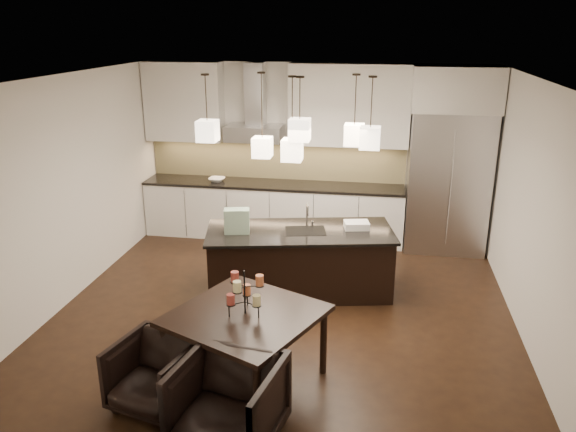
% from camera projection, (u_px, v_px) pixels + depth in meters
% --- Properties ---
extents(floor, '(5.50, 5.50, 0.02)m').
position_uv_depth(floor, '(285.00, 309.00, 7.00)').
color(floor, black).
rests_on(floor, ground).
extents(ceiling, '(5.50, 5.50, 0.02)m').
position_uv_depth(ceiling, '(285.00, 77.00, 6.09)').
color(ceiling, white).
rests_on(ceiling, wall_back).
extents(wall_back, '(5.50, 0.02, 2.80)m').
position_uv_depth(wall_back, '(314.00, 151.00, 9.12)').
color(wall_back, silver).
rests_on(wall_back, ground).
extents(wall_front, '(5.50, 0.02, 2.80)m').
position_uv_depth(wall_front, '(218.00, 316.00, 3.97)').
color(wall_front, silver).
rests_on(wall_front, ground).
extents(wall_left, '(0.02, 5.50, 2.80)m').
position_uv_depth(wall_left, '(67.00, 190.00, 6.98)').
color(wall_left, silver).
rests_on(wall_left, ground).
extents(wall_right, '(0.02, 5.50, 2.80)m').
position_uv_depth(wall_right, '(534.00, 214.00, 6.11)').
color(wall_right, silver).
rests_on(wall_right, ground).
extents(refrigerator, '(1.20, 0.72, 2.15)m').
position_uv_depth(refrigerator, '(448.00, 182.00, 8.54)').
color(refrigerator, '#B7B7BA').
rests_on(refrigerator, floor).
extents(fridge_panel, '(1.26, 0.72, 0.65)m').
position_uv_depth(fridge_panel, '(457.00, 89.00, 8.08)').
color(fridge_panel, silver).
rests_on(fridge_panel, refrigerator).
extents(lower_cabinets, '(4.21, 0.62, 0.88)m').
position_uv_depth(lower_cabinets, '(273.00, 211.00, 9.22)').
color(lower_cabinets, silver).
rests_on(lower_cabinets, floor).
extents(countertop, '(4.21, 0.66, 0.04)m').
position_uv_depth(countertop, '(273.00, 184.00, 9.07)').
color(countertop, black).
rests_on(countertop, lower_cabinets).
extents(backsplash, '(4.21, 0.02, 0.63)m').
position_uv_depth(backsplash, '(276.00, 160.00, 9.24)').
color(backsplash, tan).
rests_on(backsplash, countertop).
extents(upper_cab_left, '(1.25, 0.35, 1.25)m').
position_uv_depth(upper_cab_left, '(184.00, 102.00, 9.02)').
color(upper_cab_left, silver).
rests_on(upper_cab_left, wall_back).
extents(upper_cab_right, '(1.85, 0.35, 1.25)m').
position_uv_depth(upper_cab_right, '(349.00, 105.00, 8.60)').
color(upper_cab_right, silver).
rests_on(upper_cab_right, wall_back).
extents(hood_canopy, '(0.90, 0.52, 0.24)m').
position_uv_depth(hood_canopy, '(255.00, 133.00, 8.90)').
color(hood_canopy, '#B7B7BA').
rests_on(hood_canopy, wall_back).
extents(hood_chimney, '(0.30, 0.28, 0.96)m').
position_uv_depth(hood_chimney, '(255.00, 94.00, 8.81)').
color(hood_chimney, '#B7B7BA').
rests_on(hood_chimney, hood_canopy).
extents(fruit_bowl, '(0.27, 0.27, 0.06)m').
position_uv_depth(fruit_bowl, '(217.00, 180.00, 9.16)').
color(fruit_bowl, silver).
rests_on(fruit_bowl, countertop).
extents(island_body, '(2.45, 1.38, 0.81)m').
position_uv_depth(island_body, '(300.00, 262.00, 7.34)').
color(island_body, black).
rests_on(island_body, floor).
extents(island_top, '(2.54, 1.47, 0.04)m').
position_uv_depth(island_top, '(300.00, 232.00, 7.20)').
color(island_top, black).
rests_on(island_top, island_body).
extents(faucet, '(0.14, 0.24, 0.35)m').
position_uv_depth(faucet, '(307.00, 215.00, 7.23)').
color(faucet, silver).
rests_on(faucet, island_top).
extents(tote_bag, '(0.34, 0.23, 0.31)m').
position_uv_depth(tote_bag, '(237.00, 221.00, 7.07)').
color(tote_bag, '#1A4F27').
rests_on(tote_bag, island_top).
extents(food_container, '(0.35, 0.28, 0.09)m').
position_uv_depth(food_container, '(357.00, 225.00, 7.25)').
color(food_container, silver).
rests_on(food_container, island_top).
extents(dining_table, '(1.67, 1.67, 0.75)m').
position_uv_depth(dining_table, '(246.00, 348.00, 5.46)').
color(dining_table, black).
rests_on(dining_table, floor).
extents(candelabra, '(0.48, 0.48, 0.44)m').
position_uv_depth(candelabra, '(245.00, 292.00, 5.26)').
color(candelabra, black).
rests_on(candelabra, dining_table).
extents(candle_a, '(0.10, 0.10, 0.10)m').
position_uv_depth(candle_a, '(257.00, 300.00, 5.20)').
color(candle_a, beige).
rests_on(candle_a, candelabra).
extents(candle_b, '(0.10, 0.10, 0.10)m').
position_uv_depth(candle_b, '(247.00, 290.00, 5.41)').
color(candle_b, '#C4663D').
rests_on(candle_b, candelabra).
extents(candle_c, '(0.10, 0.10, 0.10)m').
position_uv_depth(candle_c, '(231.00, 299.00, 5.22)').
color(candle_c, '#9C3831').
rests_on(candle_c, candelabra).
extents(candle_d, '(0.10, 0.10, 0.10)m').
position_uv_depth(candle_d, '(260.00, 280.00, 5.24)').
color(candle_d, '#C4663D').
rests_on(candle_d, candelabra).
extents(candle_e, '(0.10, 0.10, 0.10)m').
position_uv_depth(candle_e, '(235.00, 277.00, 5.31)').
color(candle_e, '#9C3831').
rests_on(candle_e, candelabra).
extents(candle_f, '(0.10, 0.10, 0.10)m').
position_uv_depth(candle_f, '(237.00, 286.00, 5.11)').
color(candle_f, beige).
rests_on(candle_f, candelabra).
extents(armchair_left, '(0.85, 0.87, 0.65)m').
position_uv_depth(armchair_left, '(155.00, 374.00, 5.13)').
color(armchair_left, black).
rests_on(armchair_left, floor).
extents(armchair_right, '(0.97, 0.99, 0.76)m').
position_uv_depth(armchair_right, '(228.00, 403.00, 4.65)').
color(armchair_right, black).
rests_on(armchair_right, floor).
extents(pendant_a, '(0.24, 0.24, 0.26)m').
position_uv_depth(pendant_a, '(208.00, 131.00, 6.89)').
color(pendant_a, beige).
rests_on(pendant_a, ceiling).
extents(pendant_b, '(0.24, 0.24, 0.26)m').
position_uv_depth(pendant_b, '(262.00, 147.00, 7.24)').
color(pendant_b, beige).
rests_on(pendant_b, ceiling).
extents(pendant_c, '(0.24, 0.24, 0.26)m').
position_uv_depth(pendant_c, '(300.00, 130.00, 6.58)').
color(pendant_c, beige).
rests_on(pendant_c, ceiling).
extents(pendant_d, '(0.24, 0.24, 0.26)m').
position_uv_depth(pendant_d, '(354.00, 135.00, 6.91)').
color(pendant_d, beige).
rests_on(pendant_d, ceiling).
extents(pendant_e, '(0.24, 0.24, 0.26)m').
position_uv_depth(pendant_e, '(370.00, 138.00, 6.64)').
color(pendant_e, beige).
rests_on(pendant_e, ceiling).
extents(pendant_f, '(0.24, 0.24, 0.26)m').
position_uv_depth(pendant_f, '(292.00, 150.00, 6.71)').
color(pendant_f, beige).
rests_on(pendant_f, ceiling).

